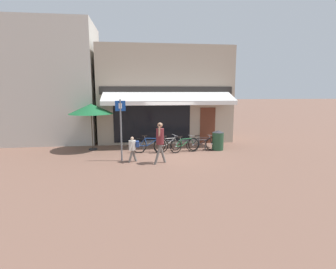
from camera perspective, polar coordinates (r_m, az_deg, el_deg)
name	(u,v)px	position (r m, az deg, el deg)	size (l,w,h in m)	color
ground_plane	(173,154)	(12.79, 1.08, -4.36)	(160.00, 160.00, 0.00)	brown
shop_front	(164,95)	(16.45, -0.77, 8.64)	(7.93, 4.47, 5.64)	tan
neighbour_building	(44,84)	(17.73, -25.47, 9.97)	(6.24, 4.00, 6.97)	beige
bike_rack_rail	(175,142)	(13.40, 1.49, -1.66)	(3.31, 0.04, 0.57)	#47494F
bicycle_blue	(150,145)	(13.10, -3.94, -2.29)	(1.83, 0.52, 0.90)	black
bicycle_silver	(168,144)	(13.31, 0.04, -2.16)	(1.57, 0.82, 0.85)	black
bicycle_green	(185,145)	(13.30, 3.66, -2.23)	(1.65, 0.86, 0.82)	black
bicycle_black	(202,144)	(13.57, 7.48, -2.04)	(1.73, 0.54, 0.84)	black
pedestrian_adult	(160,138)	(11.01, -1.74, -0.79)	(0.57, 0.59, 1.77)	slate
pedestrian_child	(133,147)	(11.42, -7.62, -2.62)	(0.50, 0.51, 1.13)	slate
litter_bin	(218,140)	(13.91, 10.79, -1.19)	(0.61, 0.61, 1.04)	#23472D
parking_sign	(121,124)	(11.55, -10.23, 2.27)	(0.44, 0.07, 2.71)	slate
cafe_parasol	(91,109)	(14.05, -16.41, 5.36)	(2.28, 2.28, 2.41)	#4C3D2D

